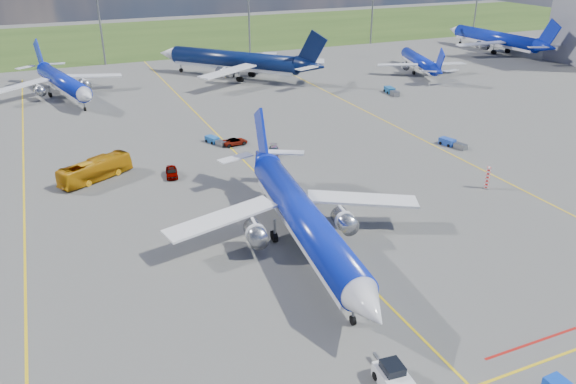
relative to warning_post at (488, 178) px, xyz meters
name	(u,v)px	position (x,y,z in m)	size (l,w,h in m)	color
ground	(341,258)	(-26.00, -8.00, -1.50)	(400.00, 400.00, 0.00)	#50504E
grass_strip	(122,39)	(-26.00, 142.00, -1.50)	(400.00, 80.00, 0.01)	#2D4719
taxiway_lines	(251,166)	(-25.83, 19.70, -1.49)	(60.25, 160.00, 0.02)	yellow
floodlight_masts	(177,11)	(-16.00, 102.00, 11.06)	(202.20, 0.50, 22.70)	slate
warning_post	(488,178)	(0.00, 0.00, 0.00)	(0.50, 0.50, 3.00)	red
bg_jet_nnw	(65,98)	(-47.85, 70.97, -1.50)	(28.06, 36.83, 9.65)	#0C1FA8
bg_jet_n	(235,78)	(-10.00, 73.93, -1.50)	(34.64, 45.46, 11.91)	#07133C
bg_jet_ne	(419,72)	(33.36, 61.70, -1.50)	(23.30, 30.58, 8.01)	#0C1FA8
bg_jet_ene	(493,52)	(69.27, 75.59, -1.50)	(32.16, 42.21, 11.06)	#0C1FA8
main_airliner	(303,249)	(-28.82, -4.75, -1.50)	(30.45, 39.96, 10.47)	#0C1FA8
pushback_tug	(395,379)	(-31.20, -25.65, -0.77)	(2.30, 5.40, 1.81)	silver
apron_bus	(95,170)	(-46.84, 23.49, -0.03)	(2.47, 10.56, 2.94)	#BF7D0B
service_car_a	(172,172)	(-37.13, 20.55, -0.83)	(1.57, 3.91, 1.33)	#999999
service_car_b	(235,142)	(-24.95, 29.39, -0.93)	(1.89, 4.10, 1.14)	#999999
service_car_c	(274,151)	(-20.90, 22.98, -0.93)	(1.59, 3.91, 1.13)	#999999
baggage_tug_w	(452,143)	(6.33, 15.06, -1.01)	(2.48, 4.86, 1.05)	#1B41A7
baggage_tug_c	(215,141)	(-27.63, 31.31, -1.04)	(2.74, 4.47, 0.98)	#1B55A2
baggage_tug_e	(391,91)	(15.72, 46.80, -0.95)	(2.23, 5.40, 1.18)	#164F86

